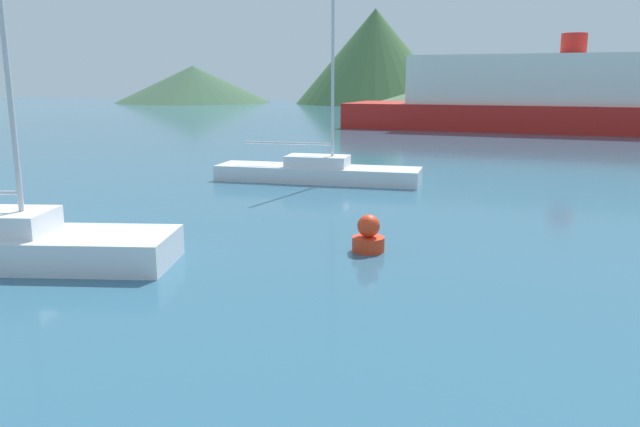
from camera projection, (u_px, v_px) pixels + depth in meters
name	position (u px, v px, depth m)	size (l,w,h in m)	color
sailboat_inner	(0.00, 242.00, 13.91)	(8.04, 3.66, 9.28)	silver
sailboat_outer	(317.00, 171.00, 25.11)	(8.27, 2.02, 7.59)	silver
ferry_distant	(569.00, 98.00, 49.32)	(36.24, 11.18, 7.56)	red
buoy_marker	(368.00, 236.00, 14.90)	(0.78, 0.78, 0.90)	red
hill_west	(193.00, 84.00, 111.76)	(27.60, 27.60, 6.47)	#38563D
hill_central	(375.00, 57.00, 106.12)	(27.03, 27.03, 15.77)	#3D6038
hill_east	(520.00, 85.00, 98.55)	(52.76, 52.76, 6.51)	#4C6647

